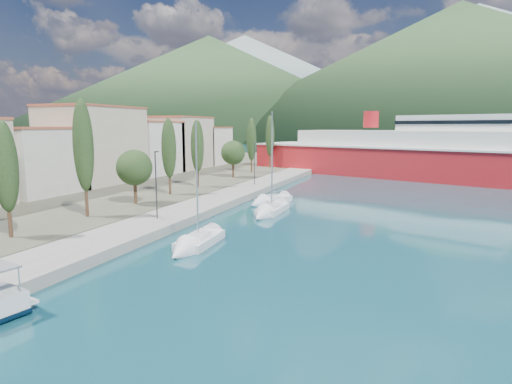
% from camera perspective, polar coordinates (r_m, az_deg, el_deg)
% --- Properties ---
extents(ground, '(1400.00, 1400.00, 0.00)m').
position_cam_1_polar(ground, '(140.40, 15.67, 4.70)').
color(ground, '#144753').
extents(quay, '(5.00, 88.00, 0.80)m').
position_cam_1_polar(quay, '(51.20, -4.63, -0.99)').
color(quay, gray).
rests_on(quay, ground).
extents(land_strip, '(70.00, 148.00, 0.70)m').
position_cam_1_polar(land_strip, '(82.05, -26.09, 1.76)').
color(land_strip, '#565644').
rests_on(land_strip, ground).
extents(town_buildings, '(9.20, 69.20, 11.30)m').
position_cam_1_polar(town_buildings, '(72.13, -17.62, 5.57)').
color(town_buildings, '#BEAF9B').
rests_on(town_buildings, land_strip).
extents(tree_row, '(3.97, 61.94, 10.81)m').
position_cam_1_polar(tree_row, '(59.30, -8.04, 5.51)').
color(tree_row, '#47301E').
rests_on(tree_row, land_strip).
extents(lamp_posts, '(0.15, 44.79, 6.06)m').
position_cam_1_polar(lamp_posts, '(40.37, -11.97, 1.53)').
color(lamp_posts, '#2D2D33').
rests_on(lamp_posts, quay).
extents(sailboat_near, '(2.51, 7.18, 10.16)m').
position_cam_1_polar(sailboat_near, '(31.97, -8.77, -7.21)').
color(sailboat_near, silver).
rests_on(sailboat_near, ground).
extents(sailboat_mid, '(2.09, 7.89, 11.34)m').
position_cam_1_polar(sailboat_mid, '(43.80, 1.43, -2.77)').
color(sailboat_mid, silver).
rests_on(sailboat_mid, ground).
extents(sailboat_far, '(4.12, 6.95, 9.74)m').
position_cam_1_polar(sailboat_far, '(50.04, 1.25, -1.33)').
color(sailboat_far, silver).
rests_on(sailboat_far, ground).
extents(ferry, '(63.95, 32.92, 12.52)m').
position_cam_1_polar(ferry, '(81.38, 20.66, 4.49)').
color(ferry, red).
rests_on(ferry, ground).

